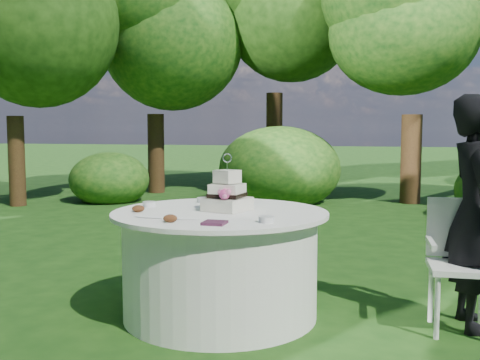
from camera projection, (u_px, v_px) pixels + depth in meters
The scene contains 9 objects.
ground at pixel (220, 315), 4.12m from camera, with size 80.00×80.00×0.00m, color #153B10.
napkins at pixel (215, 223), 3.49m from camera, with size 0.14×0.14×0.02m, color #481F37.
feather_plume at pixel (167, 218), 3.71m from camera, with size 0.48×0.07×0.01m, color white.
guest at pixel (475, 212), 3.81m from camera, with size 0.58×0.38×1.59m, color black.
table at pixel (220, 263), 4.08m from camera, with size 1.56×1.56×0.77m.
cake at pixel (227, 195), 4.05m from camera, with size 0.35×0.35×0.42m.
chair at pixel (460, 254), 3.80m from camera, with size 0.45×0.43×0.89m.
votives at pixel (203, 207), 4.12m from camera, with size 1.12×0.92×0.04m.
petal_cups at pixel (153, 213), 3.79m from camera, with size 0.48×0.44×0.05m.
Camera 1 is at (1.19, -3.83, 1.36)m, focal length 42.00 mm.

